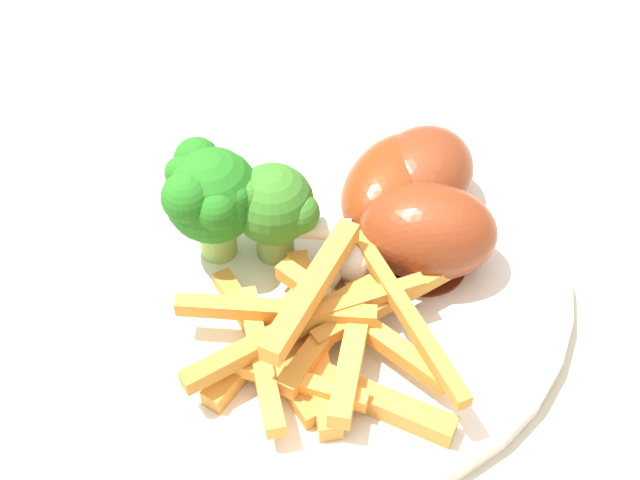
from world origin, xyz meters
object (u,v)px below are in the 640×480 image
dining_table (278,364)px  carrot_fries_pile (318,337)px  broccoli_floret_front (273,207)px  chicken_drumstick_extra (390,192)px  chicken_drumstick_near (418,232)px  chicken_drumstick_far (418,180)px  broccoli_floret_middle (209,195)px  dinner_plate (320,272)px

dining_table → carrot_fries_pile: carrot_fries_pile is taller
broccoli_floret_front → chicken_drumstick_extra: broccoli_floret_front is taller
chicken_drumstick_near → chicken_drumstick_far: bearing=102.3°
chicken_drumstick_extra → carrot_fries_pile: bearing=-96.5°
dining_table → broccoli_floret_middle: 0.14m
carrot_fries_pile → chicken_drumstick_extra: 0.10m
carrot_fries_pile → broccoli_floret_front: bearing=125.9°
dinner_plate → chicken_drumstick_far: bearing=54.7°
broccoli_floret_front → chicken_drumstick_far: size_ratio=0.48×
broccoli_floret_middle → carrot_fries_pile: size_ratio=0.46×
broccoli_floret_front → chicken_drumstick_near: (0.07, 0.01, -0.01)m
dinner_plate → chicken_drumstick_extra: chicken_drumstick_extra is taller
dining_table → chicken_drumstick_near: 0.14m
chicken_drumstick_near → chicken_drumstick_extra: size_ratio=0.93×
chicken_drumstick_extra → chicken_drumstick_near: bearing=-52.3°
dinner_plate → chicken_drumstick_near: 0.06m
chicken_drumstick_far → chicken_drumstick_extra: size_ratio=0.87×
chicken_drumstick_near → broccoli_floret_middle: bearing=-167.6°
broccoli_floret_middle → dinner_plate: bearing=7.0°
broccoli_floret_front → carrot_fries_pile: broccoli_floret_front is taller
dinner_plate → carrot_fries_pile: bearing=-74.2°
dining_table → broccoli_floret_front: (0.00, 0.01, 0.13)m
chicken_drumstick_near → broccoli_floret_front: bearing=-168.8°
chicken_drumstick_near → dinner_plate: bearing=-161.6°
dining_table → chicken_drumstick_far: (0.06, 0.06, 0.12)m
broccoli_floret_middle → chicken_drumstick_extra: 0.10m
dining_table → broccoli_floret_front: size_ratio=22.23×
dining_table → chicken_drumstick_near: bearing=16.4°
carrot_fries_pile → chicken_drumstick_near: bearing=65.4°
chicken_drumstick_near → chicken_drumstick_extra: (-0.02, 0.03, -0.00)m
dining_table → dinner_plate: size_ratio=4.84×
carrot_fries_pile → chicken_drumstick_extra: same height
dining_table → dinner_plate: dinner_plate is taller
carrot_fries_pile → chicken_drumstick_far: size_ratio=1.22×
carrot_fries_pile → dining_table: bearing=129.9°
dinner_plate → chicken_drumstick_far: 0.07m
dining_table → broccoli_floret_middle: broccoli_floret_middle is taller
dining_table → carrot_fries_pile: 0.13m
broccoli_floret_middle → chicken_drumstick_far: size_ratio=0.56×
broccoli_floret_middle → chicken_drumstick_far: 0.12m
carrot_fries_pile → chicken_drumstick_extra: size_ratio=1.06×
broccoli_floret_front → chicken_drumstick_far: broccoli_floret_front is taller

